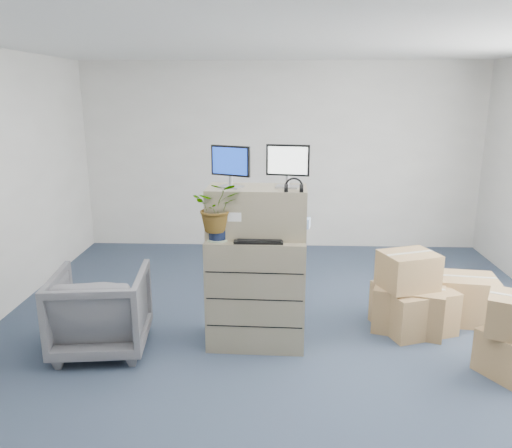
# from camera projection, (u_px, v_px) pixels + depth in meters

# --- Properties ---
(ground) EXTENTS (7.00, 7.00, 0.00)m
(ground) POSITION_uv_depth(u_px,v_px,m) (283.00, 359.00, 4.53)
(ground) COLOR #243142
(ground) RESTS_ON ground
(wall_back) EXTENTS (6.00, 0.02, 2.80)m
(wall_back) POSITION_uv_depth(u_px,v_px,m) (282.00, 157.00, 7.56)
(wall_back) COLOR beige
(wall_back) RESTS_ON ground
(filing_cabinet_lower) EXTENTS (0.92, 0.58, 1.06)m
(filing_cabinet_lower) POSITION_uv_depth(u_px,v_px,m) (256.00, 290.00, 4.73)
(filing_cabinet_lower) COLOR gray
(filing_cabinet_lower) RESTS_ON ground
(filing_cabinet_upper) EXTENTS (0.92, 0.48, 0.45)m
(filing_cabinet_upper) POSITION_uv_depth(u_px,v_px,m) (257.00, 211.00, 4.59)
(filing_cabinet_upper) COLOR gray
(filing_cabinet_upper) RESTS_ON filing_cabinet_lower
(monitor_left) EXTENTS (0.36, 0.21, 0.38)m
(monitor_left) POSITION_uv_depth(u_px,v_px,m) (230.00, 164.00, 4.46)
(monitor_left) COLOR #99999E
(monitor_left) RESTS_ON filing_cabinet_upper
(monitor_right) EXTENTS (0.39, 0.18, 0.39)m
(monitor_right) POSITION_uv_depth(u_px,v_px,m) (288.00, 164.00, 4.46)
(monitor_right) COLOR #99999E
(monitor_right) RESTS_ON filing_cabinet_upper
(headphones) EXTENTS (0.16, 0.02, 0.16)m
(headphones) POSITION_uv_depth(u_px,v_px,m) (294.00, 187.00, 4.32)
(headphones) COLOR black
(headphones) RESTS_ON filing_cabinet_upper
(keyboard) EXTENTS (0.44, 0.18, 0.02)m
(keyboard) POSITION_uv_depth(u_px,v_px,m) (259.00, 241.00, 4.43)
(keyboard) COLOR black
(keyboard) RESTS_ON filing_cabinet_lower
(mouse) EXTENTS (0.11, 0.08, 0.03)m
(mouse) POSITION_uv_depth(u_px,v_px,m) (287.00, 238.00, 4.48)
(mouse) COLOR silver
(mouse) RESTS_ON filing_cabinet_lower
(water_bottle) EXTENTS (0.07, 0.07, 0.24)m
(water_bottle) POSITION_uv_depth(u_px,v_px,m) (268.00, 222.00, 4.64)
(water_bottle) COLOR gray
(water_bottle) RESTS_ON filing_cabinet_lower
(phone_dock) EXTENTS (0.07, 0.06, 0.14)m
(phone_dock) POSITION_uv_depth(u_px,v_px,m) (256.00, 231.00, 4.60)
(phone_dock) COLOR silver
(phone_dock) RESTS_ON filing_cabinet_lower
(external_drive) EXTENTS (0.22, 0.18, 0.06)m
(external_drive) POSITION_uv_depth(u_px,v_px,m) (290.00, 231.00, 4.68)
(external_drive) COLOR black
(external_drive) RESTS_ON filing_cabinet_lower
(tissue_box) EXTENTS (0.26, 0.16, 0.09)m
(tissue_box) POSITION_uv_depth(u_px,v_px,m) (297.00, 223.00, 4.68)
(tissue_box) COLOR #3F77D6
(tissue_box) RESTS_ON external_drive
(potted_plant) EXTENTS (0.42, 0.47, 0.44)m
(potted_plant) POSITION_uv_depth(u_px,v_px,m) (217.00, 213.00, 4.43)
(potted_plant) COLOR #96AA89
(potted_plant) RESTS_ON filing_cabinet_lower
(office_chair) EXTENTS (0.91, 0.86, 0.85)m
(office_chair) POSITION_uv_depth(u_px,v_px,m) (101.00, 307.00, 4.62)
(office_chair) COLOR slate
(office_chair) RESTS_ON ground
(cardboard_boxes) EXTENTS (1.43, 1.60, 0.82)m
(cardboard_boxes) POSITION_uv_depth(u_px,v_px,m) (440.00, 307.00, 4.92)
(cardboard_boxes) COLOR #9D7D4C
(cardboard_boxes) RESTS_ON ground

